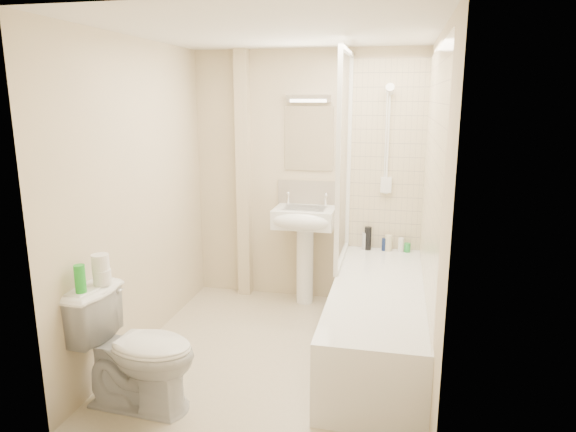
# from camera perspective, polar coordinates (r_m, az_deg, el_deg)

# --- Properties ---
(floor) EXTENTS (2.50, 2.50, 0.00)m
(floor) POSITION_cam_1_polar(r_m,az_deg,el_deg) (4.16, -1.14, -15.08)
(floor) COLOR beige
(floor) RESTS_ON ground
(wall_back) EXTENTS (2.20, 0.02, 2.40)m
(wall_back) POSITION_cam_1_polar(r_m,az_deg,el_deg) (4.95, 2.14, 4.21)
(wall_back) COLOR beige
(wall_back) RESTS_ON ground
(wall_left) EXTENTS (0.02, 2.50, 2.40)m
(wall_left) POSITION_cam_1_polar(r_m,az_deg,el_deg) (4.14, -16.22, 1.93)
(wall_left) COLOR beige
(wall_left) RESTS_ON ground
(wall_right) EXTENTS (0.02, 2.50, 2.40)m
(wall_right) POSITION_cam_1_polar(r_m,az_deg,el_deg) (3.66, 15.80, 0.53)
(wall_right) COLOR beige
(wall_right) RESTS_ON ground
(ceiling) EXTENTS (2.20, 2.50, 0.02)m
(ceiling) POSITION_cam_1_polar(r_m,az_deg,el_deg) (3.69, -1.32, 19.87)
(ceiling) COLOR white
(ceiling) RESTS_ON wall_back
(tile_back) EXTENTS (0.70, 0.01, 1.75)m
(tile_back) POSITION_cam_1_polar(r_m,az_deg,el_deg) (4.84, 10.98, 6.46)
(tile_back) COLOR beige
(tile_back) RESTS_ON wall_back
(tile_right) EXTENTS (0.01, 2.10, 1.75)m
(tile_right) POSITION_cam_1_polar(r_m,az_deg,el_deg) (3.81, 15.66, 4.48)
(tile_right) COLOR beige
(tile_right) RESTS_ON wall_right
(pipe_boxing) EXTENTS (0.12, 0.12, 2.40)m
(pipe_boxing) POSITION_cam_1_polar(r_m,az_deg,el_deg) (5.04, -4.96, 4.32)
(pipe_boxing) COLOR beige
(pipe_boxing) RESTS_ON ground
(splashback) EXTENTS (0.60, 0.02, 0.30)m
(splashback) POSITION_cam_1_polar(r_m,az_deg,el_deg) (4.97, 2.28, 2.25)
(splashback) COLOR beige
(splashback) RESTS_ON wall_back
(mirror) EXTENTS (0.46, 0.01, 0.60)m
(mirror) POSITION_cam_1_polar(r_m,az_deg,el_deg) (4.89, 2.34, 8.58)
(mirror) COLOR white
(mirror) RESTS_ON wall_back
(strip_light) EXTENTS (0.42, 0.07, 0.07)m
(strip_light) POSITION_cam_1_polar(r_m,az_deg,el_deg) (4.85, 2.33, 12.92)
(strip_light) COLOR silver
(strip_light) RESTS_ON wall_back
(bathtub) EXTENTS (0.70, 2.10, 0.55)m
(bathtub) POSITION_cam_1_polar(r_m,az_deg,el_deg) (4.12, 9.89, -11.08)
(bathtub) COLOR white
(bathtub) RESTS_ON ground
(shower_screen) EXTENTS (0.04, 0.92, 1.80)m
(shower_screen) POSITION_cam_1_polar(r_m,az_deg,el_deg) (4.42, 6.27, 6.34)
(shower_screen) COLOR white
(shower_screen) RESTS_ON bathtub
(shower_fixture) EXTENTS (0.10, 0.16, 0.99)m
(shower_fixture) POSITION_cam_1_polar(r_m,az_deg,el_deg) (4.78, 11.01, 7.84)
(shower_fixture) COLOR white
(shower_fixture) RESTS_ON wall_back
(pedestal_sink) EXTENTS (0.56, 0.50, 1.08)m
(pedestal_sink) POSITION_cam_1_polar(r_m,az_deg,el_deg) (4.81, 1.78, -1.40)
(pedestal_sink) COLOR white
(pedestal_sink) RESTS_ON ground
(bottle_white_a) EXTENTS (0.05, 0.05, 0.16)m
(bottle_white_a) POSITION_cam_1_polar(r_m,az_deg,el_deg) (4.92, 8.53, -2.77)
(bottle_white_a) COLOR silver
(bottle_white_a) RESTS_ON bathtub
(bottle_black_b) EXTENTS (0.07, 0.07, 0.22)m
(bottle_black_b) POSITION_cam_1_polar(r_m,az_deg,el_deg) (4.91, 8.86, -2.47)
(bottle_black_b) COLOR black
(bottle_black_b) RESTS_ON bathtub
(bottle_blue) EXTENTS (0.05, 0.05, 0.12)m
(bottle_blue) POSITION_cam_1_polar(r_m,az_deg,el_deg) (4.92, 10.64, -3.12)
(bottle_blue) COLOR #122250
(bottle_blue) RESTS_ON bathtub
(bottle_cream) EXTENTS (0.07, 0.07, 0.15)m
(bottle_cream) POSITION_cam_1_polar(r_m,az_deg,el_deg) (4.91, 11.08, -2.96)
(bottle_cream) COLOR beige
(bottle_cream) RESTS_ON bathtub
(bottle_white_b) EXTENTS (0.05, 0.05, 0.13)m
(bottle_white_b) POSITION_cam_1_polar(r_m,az_deg,el_deg) (4.91, 12.45, -3.14)
(bottle_white_b) COLOR white
(bottle_white_b) RESTS_ON bathtub
(bottle_green) EXTENTS (0.06, 0.06, 0.08)m
(bottle_green) POSITION_cam_1_polar(r_m,az_deg,el_deg) (4.92, 13.11, -3.44)
(bottle_green) COLOR green
(bottle_green) RESTS_ON bathtub
(toilet) EXTENTS (0.55, 0.84, 0.79)m
(toilet) POSITION_cam_1_polar(r_m,az_deg,el_deg) (3.51, -16.44, -14.02)
(toilet) COLOR white
(toilet) RESTS_ON ground
(toilet_roll_lower) EXTENTS (0.11, 0.11, 0.10)m
(toilet_roll_lower) POSITION_cam_1_polar(r_m,az_deg,el_deg) (3.51, -19.96, -6.38)
(toilet_roll_lower) COLOR white
(toilet_roll_lower) RESTS_ON toilet
(toilet_roll_upper) EXTENTS (0.11, 0.11, 0.10)m
(toilet_roll_upper) POSITION_cam_1_polar(r_m,az_deg,el_deg) (3.49, -20.13, -4.84)
(toilet_roll_upper) COLOR white
(toilet_roll_upper) RESTS_ON toilet_roll_lower
(green_bottle) EXTENTS (0.07, 0.07, 0.18)m
(green_bottle) POSITION_cam_1_polar(r_m,az_deg,el_deg) (3.40, -22.10, -6.48)
(green_bottle) COLOR green
(green_bottle) RESTS_ON toilet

